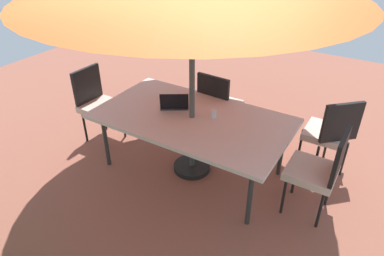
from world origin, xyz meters
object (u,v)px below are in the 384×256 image
(dining_table, at_px, (192,120))
(cup, at_px, (214,114))
(chair_south, at_px, (218,103))
(chair_west, at_px, (319,169))
(laptop, at_px, (174,104))
(chair_southwest, at_px, (330,131))
(chair_east, at_px, (98,102))

(dining_table, height_order, cup, cup)
(chair_south, relative_size, chair_west, 1.00)
(chair_west, bearing_deg, laptop, -90.98)
(chair_south, bearing_deg, chair_west, 157.75)
(chair_southwest, height_order, chair_west, same)
(chair_southwest, distance_m, chair_west, 0.74)
(chair_east, height_order, cup, chair_east)
(dining_table, height_order, laptop, laptop)
(dining_table, xyz_separation_m, chair_southwest, (-1.33, -0.78, -0.13))
(chair_southwest, relative_size, cup, 10.13)
(chair_east, bearing_deg, chair_southwest, -71.84)
(dining_table, relative_size, chair_southwest, 2.18)
(dining_table, distance_m, chair_east, 1.41)
(dining_table, distance_m, chair_southwest, 1.55)
(chair_east, bearing_deg, dining_table, -86.73)
(laptop, bearing_deg, chair_south, -142.51)
(dining_table, xyz_separation_m, laptop, (0.28, -0.08, 0.09))
(chair_east, relative_size, laptop, 2.44)
(chair_west, height_order, cup, chair_west)
(chair_south, relative_size, cup, 10.13)
(cup, bearing_deg, laptop, 3.14)
(chair_east, xyz_separation_m, cup, (-1.62, -0.15, 0.22))
(laptop, bearing_deg, cup, 150.65)
(chair_east, bearing_deg, chair_west, -86.86)
(dining_table, xyz_separation_m, chair_south, (0.05, -0.73, -0.13))
(dining_table, xyz_separation_m, cup, (-0.21, -0.10, 0.09))
(chair_southwest, distance_m, cup, 1.33)
(chair_east, distance_m, cup, 1.64)
(chair_southwest, xyz_separation_m, chair_west, (-0.07, 0.74, 0.00))
(chair_south, distance_m, laptop, 0.72)
(chair_west, bearing_deg, dining_table, -88.07)
(dining_table, height_order, chair_south, chair_south)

